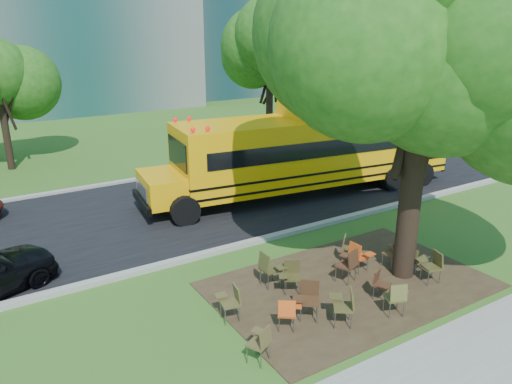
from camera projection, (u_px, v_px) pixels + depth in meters
ground at (307, 287)px, 12.80m from camera, size 160.00×160.00×0.00m
dirt_patch at (350, 285)px, 12.89m from camera, size 7.00×4.50×0.03m
asphalt_road at (192, 206)px, 18.43m from camera, size 80.00×8.00×0.04m
kerb_near at (247, 243)px, 15.19m from camera, size 80.00×0.25×0.14m
kerb_far at (152, 177)px, 21.71m from camera, size 80.00×0.25×0.14m
bg_tree_3 at (270, 51)px, 26.45m from camera, size 5.60×5.60×7.84m
bg_tree_4 at (390, 60)px, 29.85m from camera, size 5.00×5.00×6.85m
main_tree at (427, 35)px, 11.44m from camera, size 7.20×7.20×9.79m
school_bus at (314, 149)px, 19.49m from camera, size 12.66×4.18×3.04m
chair_0 at (261, 340)px, 9.82m from camera, size 0.56×0.66×0.82m
chair_1 at (288, 311)px, 10.83m from camera, size 0.69×0.55×0.81m
chair_2 at (346, 303)px, 11.03m from camera, size 0.61×0.78×0.91m
chair_3 at (308, 296)px, 11.28m from camera, size 0.80×0.63×0.93m
chair_4 at (397, 295)px, 11.38m from camera, size 0.71×0.55×0.87m
chair_5 at (380, 282)px, 12.09m from camera, size 0.52×0.61×0.77m
chair_6 at (433, 263)px, 12.90m from camera, size 0.53×0.67×0.87m
chair_7 at (414, 258)px, 13.34m from camera, size 0.52×0.52×0.77m
chair_8 at (231, 299)px, 11.25m from camera, size 0.50×0.62×0.85m
chair_9 at (291, 273)px, 12.40m from camera, size 0.72×0.57×0.86m
chair_10 at (269, 267)px, 12.61m from camera, size 0.56×0.62×0.96m
chair_11 at (349, 262)px, 12.85m from camera, size 0.65×0.72×0.95m
chair_12 at (358, 254)px, 13.39m from camera, size 0.55×0.58×0.88m
chair_13 at (394, 251)px, 13.67m from camera, size 0.54×0.54×0.80m
chair_14 at (348, 246)px, 13.96m from camera, size 0.55×0.70×0.81m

